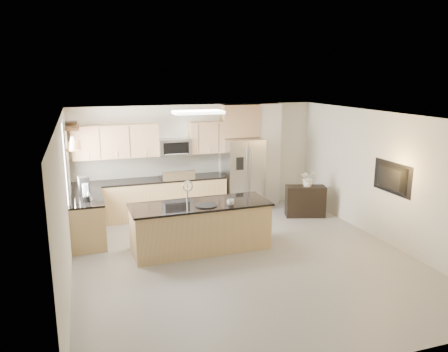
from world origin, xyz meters
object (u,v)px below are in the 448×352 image
object	(u,v)px
credenza	(305,201)
bowl	(71,122)
coffee_maker	(84,186)
blender	(86,194)
flower_vase	(308,173)
microwave	(175,147)
kettle	(88,195)
cup	(231,202)
range	(177,196)
refrigerator	(243,174)
television	(389,178)
platter	(206,205)
island	(201,226)

from	to	relation	value
credenza	bowl	distance (m)	5.51
coffee_maker	blender	bearing A→B (deg)	-87.68
flower_vase	microwave	bearing A→B (deg)	157.89
blender	kettle	bearing A→B (deg)	66.59
cup	range	bearing A→B (deg)	101.11
refrigerator	television	size ratio (longest dim) A/B	1.65
refrigerator	television	bearing A→B (deg)	-58.96
refrigerator	credenza	xyz separation A→B (m)	(1.22, -1.01, -0.52)
platter	bowl	xyz separation A→B (m)	(-2.29, 1.56, 1.46)
credenza	cup	distance (m)	2.85
television	credenza	bearing A→B (deg)	17.08
cup	platter	size ratio (longest dim) A/B	0.35
microwave	cup	distance (m)	2.75
island	cup	distance (m)	0.77
microwave	coffee_maker	world-z (taller)	microwave
microwave	cup	bearing A→B (deg)	-79.40
island	platter	size ratio (longest dim) A/B	6.66
kettle	credenza	bearing A→B (deg)	2.78
cup	blender	bearing A→B (deg)	156.93
microwave	flower_vase	distance (m)	3.20
refrigerator	credenza	distance (m)	1.67
platter	flower_vase	bearing A→B (deg)	25.12
cup	blender	size ratio (longest dim) A/B	0.41
kettle	bowl	bearing A→B (deg)	116.74
microwave	blender	distance (m)	2.64
credenza	television	size ratio (longest dim) A/B	0.85
kettle	coffee_maker	world-z (taller)	coffee_maker
bowl	island	bearing A→B (deg)	-31.84
microwave	bowl	world-z (taller)	bowl
refrigerator	island	distance (m)	2.79
platter	refrigerator	bearing A→B (deg)	55.63
refrigerator	island	world-z (taller)	refrigerator
range	flower_vase	bearing A→B (deg)	-19.98
platter	television	xyz separation A→B (m)	(3.47, -0.71, 0.42)
range	television	size ratio (longest dim) A/B	1.06
kettle	bowl	size ratio (longest dim) A/B	0.56
refrigerator	bowl	distance (m)	4.26
range	microwave	world-z (taller)	microwave
microwave	kettle	size ratio (longest dim) A/B	3.43
range	blender	xyz separation A→B (m)	(-2.07, -1.41, 0.60)
range	coffee_maker	bearing A→B (deg)	-156.35
flower_vase	television	size ratio (longest dim) A/B	0.57
cup	flower_vase	xyz separation A→B (m)	(2.43, 1.44, 0.07)
refrigerator	coffee_maker	size ratio (longest dim) A/B	4.71
blender	credenza	bearing A→B (deg)	4.09
credenza	cup	world-z (taller)	cup
range	kettle	world-z (taller)	kettle
coffee_maker	bowl	distance (m)	1.30
television	platter	bearing A→B (deg)	78.41
range	island	xyz separation A→B (m)	(-0.02, -2.23, -0.01)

